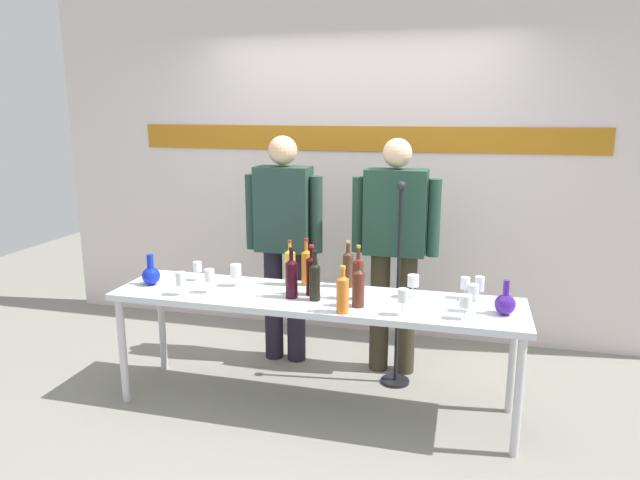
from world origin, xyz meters
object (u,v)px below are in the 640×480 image
Objects in this scene: wine_bottle_2 at (290,266)px; wine_glass_right_0 at (465,302)px; wine_glass_right_2 at (403,296)px; wine_glass_left_3 at (181,279)px; wine_bottle_1 at (348,268)px; wine_glass_right_1 at (413,281)px; wine_glass_right_5 at (465,284)px; presenter_left at (284,236)px; wine_bottle_3 at (358,277)px; wine_bottle_6 at (306,266)px; wine_glass_right_3 at (473,292)px; decanter_blue_right at (505,303)px; wine_bottle_0 at (358,286)px; wine_glass_left_1 at (197,267)px; wine_glass_right_4 at (480,285)px; decanter_blue_left at (151,275)px; wine_bottle_7 at (312,274)px; presenter_right at (395,242)px; wine_bottle_4 at (315,280)px; display_table at (314,305)px; wine_bottle_8 at (343,292)px; microphone_stand at (397,319)px; wine_glass_left_0 at (209,276)px; wine_bottle_5 at (292,277)px.

wine_glass_right_0 is (1.13, -0.36, -0.03)m from wine_bottle_2.
wine_glass_right_2 is (0.79, -0.39, -0.02)m from wine_bottle_2.
wine_bottle_1 is at bearing 24.10° from wine_glass_left_3.
wine_bottle_1 is 2.15× the size of wine_glass_right_1.
wine_glass_right_5 is at bearing 90.98° from wine_glass_right_0.
presenter_left reaches higher than wine_bottle_3.
wine_bottle_6 is 1.93× the size of wine_glass_right_3.
presenter_left is at bearing 155.68° from decanter_blue_right.
wine_bottle_0 is (-0.83, -0.08, 0.06)m from decanter_blue_right.
wine_glass_left_1 is 0.88× the size of wine_glass_left_3.
wine_glass_right_2 reaches higher than wine_glass_right_4.
decanter_blue_left reaches higher than wine_glass_right_5.
wine_glass_right_0 is at bearing -43.88° from wine_glass_right_1.
wine_glass_right_5 is (0.93, 0.17, -0.04)m from wine_bottle_7.
presenter_right is (-0.72, 0.70, 0.16)m from decanter_blue_right.
wine_bottle_4 is 0.11m from wine_bottle_7.
wine_glass_left_3 is (-0.81, -0.19, 0.16)m from display_table.
presenter_right is 5.00× the size of wine_bottle_3.
wine_glass_right_4 is (-0.14, 0.20, 0.04)m from decanter_blue_right.
wine_bottle_8 is (0.65, -0.91, -0.10)m from presenter_left.
wine_glass_left_1 is 1.45m from wine_glass_right_1.
wine_bottle_4 is 0.93m from wine_glass_right_3.
microphone_stand is (0.31, 0.22, -0.41)m from wine_bottle_1.
wine_bottle_0 is 0.88× the size of wine_bottle_7.
wine_bottle_7 reaches higher than wine_glass_left_0.
wine_glass_right_5 is (1.04, 0.26, -0.04)m from wine_bottle_5.
microphone_stand reaches higher than wine_glass_left_3.
wine_glass_right_4 is at bearing -19.39° from presenter_left.
presenter_left is 0.86m from wine_bottle_4.
wine_bottle_8 is 0.91m from wine_glass_left_0.
wine_glass_left_0 is (-0.93, -0.12, -0.03)m from wine_bottle_3.
wine_bottle_0 is at bearing 3.74° from wine_glass_left_3.
wine_bottle_1 is 0.28m from wine_bottle_6.
decanter_blue_left is 0.74× the size of wine_bottle_8.
wine_bottle_3 is at bearing 7.05° from wine_glass_left_0.
wine_bottle_8 is 0.52m from wine_glass_right_1.
wine_glass_left_3 is 1.12× the size of wine_glass_right_5.
wine_glass_left_0 is at bearing -175.38° from wine_bottle_5.
wine_glass_left_0 is at bearing -7.96° from decanter_blue_left.
wine_bottle_1 is 2.00× the size of wine_glass_left_0.
wine_glass_left_1 is (0.26, 0.16, 0.02)m from decanter_blue_left.
wine_bottle_1 is 0.60m from wine_glass_right_2.
wine_glass_left_3 is at bearing -152.91° from microphone_stand.
wine_glass_left_0 is 1.07× the size of wine_glass_right_1.
wine_bottle_3 reaches higher than wine_glass_right_4.
display_table is 1.79× the size of microphone_stand.
wine_glass_right_4 is (1.11, -0.05, -0.03)m from wine_bottle_6.
wine_glass_left_0 is 1.61m from wine_glass_right_3.
wine_bottle_4 is 2.26× the size of wine_glass_right_0.
microphone_stand is at bearing 143.03° from decanter_blue_right.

